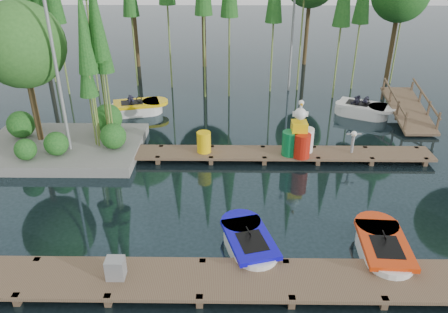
{
  "coord_description": "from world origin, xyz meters",
  "views": [
    {
      "loc": [
        0.67,
        -12.68,
        7.77
      ],
      "look_at": [
        0.5,
        0.5,
        1.1
      ],
      "focal_mm": 35.0,
      "sensor_mm": 36.0,
      "label": 1
    }
  ],
  "objects_px": {
    "boat_red": "(383,250)",
    "drum_cluster": "(299,139)",
    "boat_yellow_far": "(138,108)",
    "island": "(44,73)",
    "boat_blue": "(249,244)",
    "yellow_barrel": "(204,142)",
    "utility_cabinet": "(116,268)"
  },
  "relations": [
    {
      "from": "boat_blue",
      "to": "utility_cabinet",
      "type": "xyz_separation_m",
      "value": [
        -3.3,
        -1.37,
        0.33
      ]
    },
    {
      "from": "utility_cabinet",
      "to": "boat_blue",
      "type": "bearing_deg",
      "value": 22.56
    },
    {
      "from": "boat_red",
      "to": "yellow_barrel",
      "type": "distance_m",
      "value": 7.76
    },
    {
      "from": "boat_blue",
      "to": "drum_cluster",
      "type": "relative_size",
      "value": 1.27
    },
    {
      "from": "boat_yellow_far",
      "to": "yellow_barrel",
      "type": "xyz_separation_m",
      "value": [
        3.5,
        -4.82,
        0.41
      ]
    },
    {
      "from": "yellow_barrel",
      "to": "island",
      "type": "bearing_deg",
      "value": 172.49
    },
    {
      "from": "island",
      "to": "boat_yellow_far",
      "type": "bearing_deg",
      "value": 58.24
    },
    {
      "from": "island",
      "to": "drum_cluster",
      "type": "distance_m",
      "value": 9.93
    },
    {
      "from": "island",
      "to": "boat_red",
      "type": "xyz_separation_m",
      "value": [
        11.1,
        -6.62,
        -2.93
      ]
    },
    {
      "from": "utility_cabinet",
      "to": "drum_cluster",
      "type": "distance_m",
      "value": 8.72
    },
    {
      "from": "boat_yellow_far",
      "to": "island",
      "type": "bearing_deg",
      "value": -116.27
    },
    {
      "from": "boat_yellow_far",
      "to": "utility_cabinet",
      "type": "height_order",
      "value": "boat_yellow_far"
    },
    {
      "from": "boat_blue",
      "to": "yellow_barrel",
      "type": "relative_size",
      "value": 3.36
    },
    {
      "from": "drum_cluster",
      "to": "utility_cabinet",
      "type": "bearing_deg",
      "value": -128.25
    },
    {
      "from": "boat_yellow_far",
      "to": "utility_cabinet",
      "type": "relative_size",
      "value": 5.52
    },
    {
      "from": "boat_red",
      "to": "drum_cluster",
      "type": "height_order",
      "value": "drum_cluster"
    },
    {
      "from": "boat_yellow_far",
      "to": "yellow_barrel",
      "type": "bearing_deg",
      "value": -48.48
    },
    {
      "from": "yellow_barrel",
      "to": "boat_yellow_far",
      "type": "bearing_deg",
      "value": 126.03
    },
    {
      "from": "boat_blue",
      "to": "utility_cabinet",
      "type": "height_order",
      "value": "utility_cabinet"
    },
    {
      "from": "drum_cluster",
      "to": "island",
      "type": "bearing_deg",
      "value": 174.37
    },
    {
      "from": "boat_red",
      "to": "boat_yellow_far",
      "type": "distance_m",
      "value": 13.69
    },
    {
      "from": "island",
      "to": "utility_cabinet",
      "type": "xyz_separation_m",
      "value": [
        4.23,
        -7.79,
        -2.61
      ]
    },
    {
      "from": "drum_cluster",
      "to": "boat_yellow_far",
      "type": "bearing_deg",
      "value": 145.08
    },
    {
      "from": "boat_yellow_far",
      "to": "drum_cluster",
      "type": "bearing_deg",
      "value": -29.42
    },
    {
      "from": "boat_yellow_far",
      "to": "utility_cabinet",
      "type": "xyz_separation_m",
      "value": [
        1.73,
        -11.82,
        0.28
      ]
    },
    {
      "from": "boat_blue",
      "to": "boat_red",
      "type": "relative_size",
      "value": 1.0
    },
    {
      "from": "boat_blue",
      "to": "boat_red",
      "type": "bearing_deg",
      "value": -18.99
    },
    {
      "from": "boat_blue",
      "to": "boat_red",
      "type": "xyz_separation_m",
      "value": [
        3.58,
        -0.2,
        0.01
      ]
    },
    {
      "from": "boat_red",
      "to": "drum_cluster",
      "type": "relative_size",
      "value": 1.26
    },
    {
      "from": "island",
      "to": "boat_yellow_far",
      "type": "relative_size",
      "value": 2.25
    },
    {
      "from": "utility_cabinet",
      "to": "drum_cluster",
      "type": "height_order",
      "value": "drum_cluster"
    },
    {
      "from": "boat_red",
      "to": "boat_yellow_far",
      "type": "bearing_deg",
      "value": 132.33
    }
  ]
}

